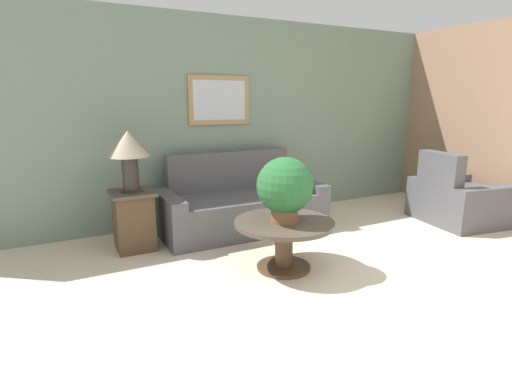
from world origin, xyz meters
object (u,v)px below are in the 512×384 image
couch_main (240,206)px  table_lamp (129,150)px  armchair (459,200)px  coffee_table (284,234)px  side_table (134,220)px  potted_plant_on_table (285,187)px

couch_main → table_lamp: table_lamp is taller
armchair → coffee_table: size_ratio=1.21×
couch_main → table_lamp: (-1.31, -0.11, 0.79)m
couch_main → side_table: 1.32m
table_lamp → potted_plant_on_table: 1.68m
coffee_table → table_lamp: bearing=134.8°
side_table → table_lamp: bearing=0.0°
table_lamp → armchair: bearing=-13.4°
couch_main → coffee_table: size_ratio=2.13×
couch_main → potted_plant_on_table: (-0.16, -1.31, 0.51)m
couch_main → potted_plant_on_table: potted_plant_on_table is taller
armchair → coffee_table: armchair is taller
couch_main → coffee_table: couch_main is taller
couch_main → armchair: bearing=-21.6°
side_table → table_lamp: (0.00, 0.00, 0.76)m
armchair → potted_plant_on_table: potted_plant_on_table is taller
table_lamp → potted_plant_on_table: size_ratio=1.05×
table_lamp → side_table: bearing=0.0°
armchair → coffee_table: 2.83m
armchair → side_table: 4.10m
side_table → table_lamp: size_ratio=1.01×
couch_main → side_table: bearing=-175.0°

